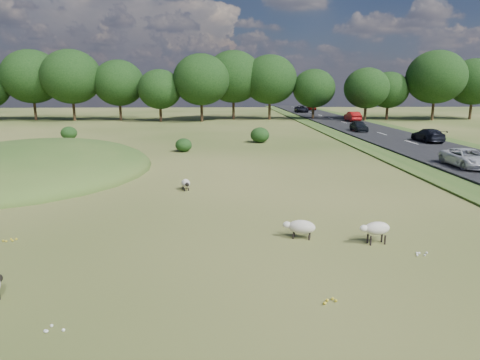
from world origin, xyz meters
name	(u,v)px	position (x,y,z in m)	size (l,w,h in m)	color
ground	(210,152)	(0.00, 20.00, 0.00)	(160.00, 160.00, 0.00)	#2D4816
mound	(33,171)	(-12.00, 12.00, 0.00)	(16.00, 20.00, 4.00)	#33561E
road	(388,137)	(20.00, 30.00, 0.12)	(8.00, 150.00, 0.25)	black
treeline	(208,81)	(-1.06, 55.44, 6.57)	(96.28, 14.66, 11.70)	black
shrubs	(178,136)	(-3.36, 26.35, 0.73)	(22.49, 11.10, 1.59)	black
sheep_1	(301,227)	(4.08, -2.03, 0.46)	(1.32, 0.83, 0.73)	#BCB19C
sheep_2	(376,229)	(6.76, -2.74, 0.60)	(1.21, 0.64, 0.85)	#BCB19C
sheep_4	(186,183)	(-0.98, 6.00, 0.39)	(0.68, 1.13, 0.63)	#BCB19C
car_0	(353,116)	(21.90, 49.79, 1.00)	(1.60, 4.57, 1.51)	#9C1111
car_1	(467,158)	(18.10, 10.94, 0.88)	(2.08, 4.50, 1.25)	white
car_2	(311,107)	(21.90, 81.33, 0.86)	(1.71, 4.21, 1.22)	maroon
car_3	(359,126)	(18.10, 34.76, 0.90)	(1.52, 3.79, 1.29)	black
car_4	(301,109)	(18.10, 73.36, 0.95)	(2.32, 5.03, 1.40)	black
car_6	(428,135)	(21.90, 24.54, 0.91)	(1.86, 4.57, 1.32)	black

